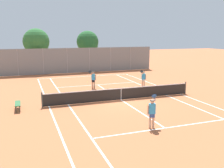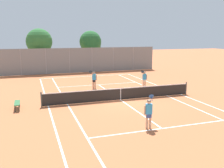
{
  "view_description": "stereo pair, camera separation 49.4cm",
  "coord_description": "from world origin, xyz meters",
  "px_view_note": "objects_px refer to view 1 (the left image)",
  "views": [
    {
      "loc": [
        -7.1,
        -17.5,
        4.98
      ],
      "look_at": [
        -0.21,
        1.5,
        1.0
      ],
      "focal_mm": 40.0,
      "sensor_mm": 36.0,
      "label": 1
    },
    {
      "loc": [
        -6.64,
        -17.66,
        4.98
      ],
      "look_at": [
        -0.21,
        1.5,
        1.0
      ],
      "focal_mm": 40.0,
      "sensor_mm": 36.0,
      "label": 2
    }
  ],
  "objects_px": {
    "player_far_left": "(93,79)",
    "tree_behind_left": "(36,42)",
    "player_far_right": "(143,78)",
    "courtside_bench": "(18,104)",
    "player_near_side": "(152,112)",
    "tennis_net": "(121,94)",
    "loose_tennis_ball_2": "(87,82)",
    "loose_tennis_ball_0": "(147,105)",
    "tree_behind_right": "(88,43)"
  },
  "relations": [
    {
      "from": "tennis_net",
      "to": "courtside_bench",
      "type": "bearing_deg",
      "value": -179.73
    },
    {
      "from": "player_near_side",
      "to": "courtside_bench",
      "type": "height_order",
      "value": "player_near_side"
    },
    {
      "from": "loose_tennis_ball_0",
      "to": "tree_behind_right",
      "type": "bearing_deg",
      "value": 87.06
    },
    {
      "from": "player_far_left",
      "to": "player_far_right",
      "type": "relative_size",
      "value": 1.0
    },
    {
      "from": "tennis_net",
      "to": "player_far_left",
      "type": "height_order",
      "value": "player_far_left"
    },
    {
      "from": "player_far_left",
      "to": "tree_behind_left",
      "type": "xyz_separation_m",
      "value": [
        -4.32,
        12.53,
        3.12
      ]
    },
    {
      "from": "player_far_left",
      "to": "player_near_side",
      "type": "bearing_deg",
      "value": -88.94
    },
    {
      "from": "player_far_left",
      "to": "tree_behind_right",
      "type": "distance_m",
      "value": 14.39
    },
    {
      "from": "loose_tennis_ball_2",
      "to": "courtside_bench",
      "type": "bearing_deg",
      "value": -130.28
    },
    {
      "from": "loose_tennis_ball_0",
      "to": "tree_behind_right",
      "type": "relative_size",
      "value": 0.01
    },
    {
      "from": "player_far_left",
      "to": "tree_behind_right",
      "type": "relative_size",
      "value": 0.32
    },
    {
      "from": "player_far_right",
      "to": "loose_tennis_ball_2",
      "type": "relative_size",
      "value": 26.88
    },
    {
      "from": "loose_tennis_ball_2",
      "to": "courtside_bench",
      "type": "height_order",
      "value": "courtside_bench"
    },
    {
      "from": "tree_behind_left",
      "to": "loose_tennis_ball_2",
      "type": "bearing_deg",
      "value": -63.45
    },
    {
      "from": "tennis_net",
      "to": "courtside_bench",
      "type": "height_order",
      "value": "tennis_net"
    },
    {
      "from": "player_near_side",
      "to": "player_far_left",
      "type": "height_order",
      "value": "same"
    },
    {
      "from": "player_far_right",
      "to": "courtside_bench",
      "type": "height_order",
      "value": "player_far_right"
    },
    {
      "from": "tennis_net",
      "to": "loose_tennis_ball_2",
      "type": "height_order",
      "value": "tennis_net"
    },
    {
      "from": "tree_behind_right",
      "to": "tree_behind_left",
      "type": "bearing_deg",
      "value": -170.93
    },
    {
      "from": "player_far_left",
      "to": "loose_tennis_ball_2",
      "type": "xyz_separation_m",
      "value": [
        0.28,
        3.34,
        -0.89
      ]
    },
    {
      "from": "player_far_right",
      "to": "loose_tennis_ball_0",
      "type": "bearing_deg",
      "value": -114.21
    },
    {
      "from": "player_far_right",
      "to": "loose_tennis_ball_2",
      "type": "height_order",
      "value": "player_far_right"
    },
    {
      "from": "player_far_left",
      "to": "tree_behind_right",
      "type": "height_order",
      "value": "tree_behind_right"
    },
    {
      "from": "courtside_bench",
      "to": "tree_behind_left",
      "type": "height_order",
      "value": "tree_behind_left"
    },
    {
      "from": "courtside_bench",
      "to": "tree_behind_right",
      "type": "bearing_deg",
      "value": 62.14
    },
    {
      "from": "tennis_net",
      "to": "loose_tennis_ball_0",
      "type": "bearing_deg",
      "value": -59.23
    },
    {
      "from": "courtside_bench",
      "to": "tree_behind_right",
      "type": "xyz_separation_m",
      "value": [
        9.82,
        18.58,
        3.47
      ]
    },
    {
      "from": "player_near_side",
      "to": "player_far_left",
      "type": "distance_m",
      "value": 10.95
    },
    {
      "from": "player_far_left",
      "to": "tree_behind_left",
      "type": "bearing_deg",
      "value": 109.01
    },
    {
      "from": "player_near_side",
      "to": "player_far_right",
      "type": "distance_m",
      "value": 10.54
    },
    {
      "from": "player_far_right",
      "to": "courtside_bench",
      "type": "bearing_deg",
      "value": -162.7
    },
    {
      "from": "loose_tennis_ball_0",
      "to": "courtside_bench",
      "type": "xyz_separation_m",
      "value": [
        -8.77,
        2.01,
        0.38
      ]
    },
    {
      "from": "loose_tennis_ball_0",
      "to": "loose_tennis_ball_2",
      "type": "bearing_deg",
      "value": 100.13
    },
    {
      "from": "tennis_net",
      "to": "courtside_bench",
      "type": "xyz_separation_m",
      "value": [
        -7.55,
        -0.04,
        -0.1
      ]
    },
    {
      "from": "player_far_left",
      "to": "loose_tennis_ball_2",
      "type": "relative_size",
      "value": 26.88
    },
    {
      "from": "tennis_net",
      "to": "tree_behind_right",
      "type": "relative_size",
      "value": 2.14
    },
    {
      "from": "player_near_side",
      "to": "tree_behind_right",
      "type": "bearing_deg",
      "value": 83.17
    },
    {
      "from": "tennis_net",
      "to": "player_near_side",
      "type": "xyz_separation_m",
      "value": [
        -0.68,
        -6.13,
        0.42
      ]
    },
    {
      "from": "tree_behind_left",
      "to": "tree_behind_right",
      "type": "distance_m",
      "value": 7.57
    },
    {
      "from": "player_far_right",
      "to": "tree_behind_right",
      "type": "relative_size",
      "value": 0.32
    },
    {
      "from": "player_far_left",
      "to": "tree_behind_left",
      "type": "height_order",
      "value": "tree_behind_left"
    },
    {
      "from": "player_far_right",
      "to": "courtside_bench",
      "type": "xyz_separation_m",
      "value": [
        -11.24,
        -3.5,
        -0.52
      ]
    },
    {
      "from": "tennis_net",
      "to": "loose_tennis_ball_0",
      "type": "xyz_separation_m",
      "value": [
        1.22,
        -2.04,
        -0.48
      ]
    },
    {
      "from": "player_far_right",
      "to": "courtside_bench",
      "type": "distance_m",
      "value": 11.79
    },
    {
      "from": "player_far_left",
      "to": "loose_tennis_ball_0",
      "type": "height_order",
      "value": "player_far_left"
    },
    {
      "from": "player_near_side",
      "to": "player_far_right",
      "type": "relative_size",
      "value": 1.0
    },
    {
      "from": "loose_tennis_ball_0",
      "to": "player_far_left",
      "type": "bearing_deg",
      "value": 107.0
    },
    {
      "from": "tree_behind_right",
      "to": "courtside_bench",
      "type": "bearing_deg",
      "value": -117.86
    },
    {
      "from": "loose_tennis_ball_0",
      "to": "tree_behind_right",
      "type": "xyz_separation_m",
      "value": [
        1.06,
        20.59,
        3.85
      ]
    },
    {
      "from": "tennis_net",
      "to": "tree_behind_right",
      "type": "distance_m",
      "value": 18.99
    }
  ]
}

